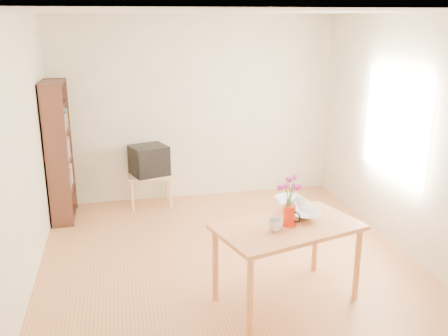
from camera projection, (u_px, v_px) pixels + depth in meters
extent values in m
plane|color=#B36F3F|center=(230.00, 265.00, 5.36)|extent=(4.50, 4.50, 0.00)
plane|color=white|center=(231.00, 12.00, 4.60)|extent=(4.50, 4.50, 0.00)
plane|color=beige|center=(195.00, 109.00, 7.09)|extent=(4.00, 0.00, 4.00)
plane|color=beige|center=(317.00, 244.00, 2.88)|extent=(4.00, 0.00, 4.00)
plane|color=beige|center=(18.00, 159.00, 4.58)|extent=(0.00, 4.50, 4.50)
plane|color=beige|center=(411.00, 138.00, 5.38)|extent=(0.00, 4.50, 4.50)
plane|color=white|center=(395.00, 123.00, 5.63)|extent=(0.00, 1.30, 1.30)
cube|color=#CB7945|center=(288.00, 227.00, 4.51)|extent=(1.44, 1.07, 0.04)
cylinder|color=#CB7945|center=(250.00, 296.00, 4.09)|extent=(0.06, 0.06, 0.71)
cylinder|color=#CB7945|center=(357.00, 264.00, 4.63)|extent=(0.06, 0.06, 0.71)
cylinder|color=#CB7945|center=(215.00, 265.00, 4.61)|extent=(0.06, 0.06, 0.71)
cylinder|color=#CB7945|center=(315.00, 239.00, 5.15)|extent=(0.06, 0.06, 0.71)
cube|color=#E2B07F|center=(150.00, 175.00, 6.93)|extent=(0.60, 0.45, 0.03)
cylinder|color=#E2B07F|center=(132.00, 196.00, 6.77)|extent=(0.04, 0.04, 0.43)
cylinder|color=#E2B07F|center=(170.00, 194.00, 6.88)|extent=(0.04, 0.04, 0.43)
cylinder|color=#E2B07F|center=(131.00, 188.00, 7.12)|extent=(0.04, 0.04, 0.43)
cylinder|color=#E2B07F|center=(168.00, 185.00, 7.23)|extent=(0.04, 0.04, 0.43)
cube|color=#341911|center=(56.00, 159.00, 6.05)|extent=(0.28, 0.02, 1.80)
cube|color=#341911|center=(61.00, 146.00, 6.68)|extent=(0.28, 0.03, 1.80)
cube|color=#341911|center=(48.00, 153.00, 6.34)|extent=(0.02, 0.70, 1.80)
cube|color=#341911|center=(65.00, 215.00, 6.61)|extent=(0.27, 0.65, 0.02)
cube|color=#341911|center=(62.00, 189.00, 6.51)|extent=(0.27, 0.65, 0.02)
cube|color=#341911|center=(60.00, 161.00, 6.40)|extent=(0.27, 0.65, 0.02)
cube|color=#341911|center=(57.00, 132.00, 6.29)|extent=(0.27, 0.65, 0.02)
cube|color=#341911|center=(54.00, 104.00, 6.18)|extent=(0.27, 0.65, 0.02)
cube|color=#341911|center=(52.00, 83.00, 6.11)|extent=(0.27, 0.65, 0.02)
cylinder|color=red|center=(289.00, 216.00, 4.48)|extent=(0.11, 0.11, 0.18)
cylinder|color=red|center=(289.00, 224.00, 4.50)|extent=(0.13, 0.13, 0.02)
cylinder|color=red|center=(290.00, 206.00, 4.45)|extent=(0.12, 0.12, 0.01)
cone|color=red|center=(288.00, 211.00, 4.42)|extent=(0.07, 0.08, 0.06)
torus|color=black|center=(291.00, 212.00, 4.54)|extent=(0.07, 0.09, 0.10)
imported|color=white|center=(275.00, 225.00, 4.38)|extent=(0.18, 0.18, 0.10)
imported|color=white|center=(297.00, 191.00, 4.77)|extent=(0.46, 0.46, 0.42)
imported|color=white|center=(293.00, 196.00, 4.77)|extent=(0.07, 0.07, 0.06)
imported|color=white|center=(301.00, 194.00, 4.81)|extent=(0.09, 0.09, 0.07)
cube|color=black|center=(149.00, 160.00, 6.87)|extent=(0.58, 0.55, 0.40)
cube|color=black|center=(149.00, 157.00, 6.94)|extent=(0.38, 0.32, 0.28)
cube|color=black|center=(150.00, 163.00, 6.66)|extent=(0.35, 0.13, 0.28)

